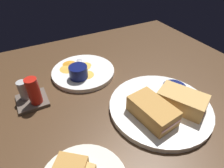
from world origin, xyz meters
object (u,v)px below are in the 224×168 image
(ramekin_dark_sauce, at_px, (174,90))
(spoon_by_dark_ramekin, at_px, (163,102))
(sandwich_half_near, at_px, (152,111))
(spoon_by_gravy_ramekin, at_px, (80,63))
(ramekin_light_gravy, at_px, (78,72))
(plate_sandwich_main, at_px, (160,107))
(sandwich_half_far, at_px, (182,101))
(plate_chips_companion, at_px, (83,72))
(condiment_caddy, at_px, (31,94))

(ramekin_dark_sauce, distance_m, spoon_by_dark_ramekin, 0.06)
(sandwich_half_near, bearing_deg, ramekin_dark_sauce, -68.96)
(spoon_by_dark_ramekin, bearing_deg, ramekin_dark_sauce, -73.31)
(ramekin_dark_sauce, relative_size, spoon_by_gravy_ramekin, 0.71)
(spoon_by_dark_ramekin, relative_size, spoon_by_gravy_ramekin, 0.99)
(spoon_by_dark_ramekin, relative_size, ramekin_light_gravy, 1.54)
(plate_sandwich_main, height_order, ramekin_dark_sauce, ramekin_dark_sauce)
(sandwich_half_far, xyz_separation_m, spoon_by_dark_ramekin, (0.04, 0.04, -0.02))
(plate_chips_companion, distance_m, ramekin_light_gravy, 0.05)
(plate_sandwich_main, height_order, condiment_caddy, condiment_caddy)
(condiment_caddy, bearing_deg, ramekin_light_gravy, -76.53)
(sandwich_half_near, distance_m, sandwich_half_far, 0.10)
(ramekin_light_gravy, distance_m, condiment_caddy, 0.17)
(plate_chips_companion, height_order, condiment_caddy, condiment_caddy)
(plate_sandwich_main, bearing_deg, sandwich_half_near, 115.92)
(ramekin_light_gravy, bearing_deg, sandwich_half_far, -142.87)
(plate_sandwich_main, distance_m, ramekin_light_gravy, 0.30)
(ramekin_dark_sauce, bearing_deg, sandwich_half_far, 161.40)
(spoon_by_dark_ramekin, relative_size, plate_chips_companion, 0.43)
(sandwich_half_near, distance_m, ramekin_dark_sauce, 0.12)
(sandwich_half_near, height_order, plate_chips_companion, sandwich_half_near)
(spoon_by_gravy_ramekin, bearing_deg, sandwich_half_near, -167.90)
(sandwich_half_far, distance_m, condiment_caddy, 0.44)
(spoon_by_gravy_ramekin, relative_size, condiment_caddy, 1.05)
(plate_sandwich_main, xyz_separation_m, ramekin_dark_sauce, (0.02, -0.06, 0.03))
(sandwich_half_far, xyz_separation_m, spoon_by_gravy_ramekin, (0.36, 0.17, -0.02))
(spoon_by_dark_ramekin, height_order, spoon_by_gravy_ramekin, same)
(spoon_by_dark_ramekin, bearing_deg, plate_chips_companion, 27.66)
(sandwich_half_near, height_order, spoon_by_dark_ramekin, sandwich_half_near)
(plate_sandwich_main, height_order, spoon_by_gravy_ramekin, spoon_by_gravy_ramekin)
(ramekin_light_gravy, bearing_deg, spoon_by_dark_ramekin, -144.33)
(spoon_by_dark_ramekin, bearing_deg, plate_sandwich_main, 108.08)
(spoon_by_dark_ramekin, distance_m, plate_chips_companion, 0.31)
(sandwich_half_near, relative_size, plate_chips_companion, 0.61)
(plate_sandwich_main, bearing_deg, condiment_caddy, 57.88)
(plate_sandwich_main, xyz_separation_m, spoon_by_dark_ramekin, (0.00, -0.01, 0.01))
(condiment_caddy, bearing_deg, spoon_by_gravy_ramekin, -58.63)
(sandwich_half_far, height_order, condiment_caddy, condiment_caddy)
(sandwich_half_far, bearing_deg, plate_chips_companion, 30.16)
(spoon_by_dark_ramekin, distance_m, ramekin_light_gravy, 0.30)
(sandwich_half_far, relative_size, spoon_by_dark_ramekin, 1.53)
(sandwich_half_far, relative_size, ramekin_dark_sauce, 2.12)
(sandwich_half_near, distance_m, condiment_caddy, 0.36)
(sandwich_half_far, distance_m, ramekin_dark_sauce, 0.05)
(ramekin_dark_sauce, bearing_deg, sandwich_half_near, 111.04)
(condiment_caddy, bearing_deg, plate_chips_companion, -69.10)
(sandwich_half_near, bearing_deg, plate_sandwich_main, -64.08)
(plate_sandwich_main, height_order, spoon_by_dark_ramekin, spoon_by_dark_ramekin)
(ramekin_dark_sauce, bearing_deg, spoon_by_gravy_ramekin, 31.83)
(ramekin_dark_sauce, xyz_separation_m, spoon_by_gravy_ramekin, (0.31, 0.19, -0.01))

